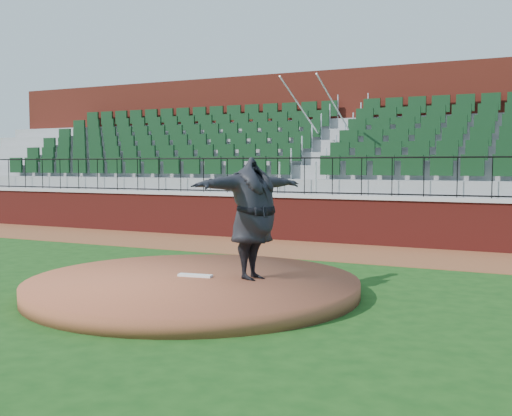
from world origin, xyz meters
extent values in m
plane|color=#153E11|center=(0.00, 0.00, 0.00)|extent=(90.00, 90.00, 0.00)
cube|color=brown|center=(0.00, 5.40, 0.01)|extent=(34.00, 3.20, 0.01)
cube|color=maroon|center=(0.00, 7.00, 0.60)|extent=(34.00, 0.35, 1.20)
cube|color=#B7B7B7|center=(0.00, 7.00, 1.25)|extent=(34.00, 0.45, 0.10)
cube|color=maroon|center=(0.00, 12.52, 2.75)|extent=(34.00, 0.50, 5.50)
cylinder|color=brown|center=(-0.25, -0.32, 0.12)|extent=(5.42, 5.42, 0.25)
cube|color=white|center=(-0.30, -0.18, 0.27)|extent=(0.60, 0.24, 0.04)
imported|color=black|center=(0.66, 0.05, 1.24)|extent=(1.34, 2.53, 1.99)
camera|label=1|loc=(5.08, -8.82, 2.10)|focal=43.19mm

